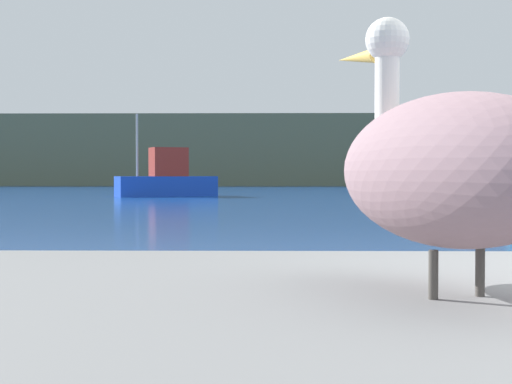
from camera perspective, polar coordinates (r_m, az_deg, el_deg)
hillside_backdrop at (r=76.68m, az=2.41°, el=3.21°), size 140.00×10.86×7.16m
pelican at (r=2.40m, az=14.63°, el=1.92°), size 0.84×1.38×0.96m
fishing_boat_blue at (r=39.46m, az=-7.01°, el=1.01°), size 5.53×3.65×4.40m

